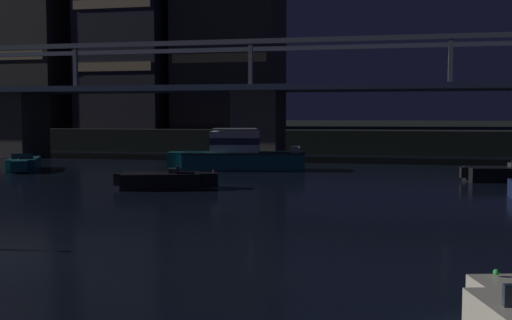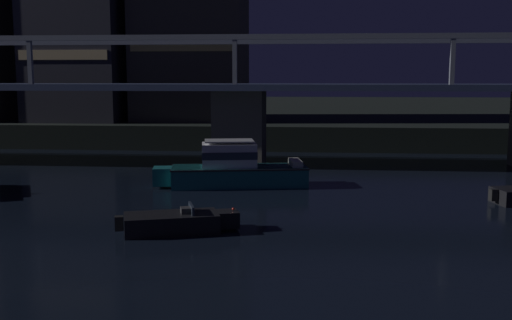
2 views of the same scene
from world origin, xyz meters
TOP-DOWN VIEW (x-y plane):
  - far_riverbank at (0.00, 84.48)m, footprint 240.00×80.00m
  - river_bridge at (0.00, 36.48)m, footprint 93.12×6.40m
  - cabin_cruiser_near_left at (0.66, 27.55)m, footprint 9.36×4.05m
  - speedboat_near_right at (-0.39, 16.53)m, footprint 5.15×2.91m

SIDE VIEW (x-z plane):
  - speedboat_near_right at x=-0.39m, z-range -0.17..0.99m
  - cabin_cruiser_near_left at x=0.66m, z-range -0.34..2.45m
  - far_riverbank at x=0.00m, z-range 0.00..2.20m
  - river_bridge at x=0.00m, z-range -0.59..8.79m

